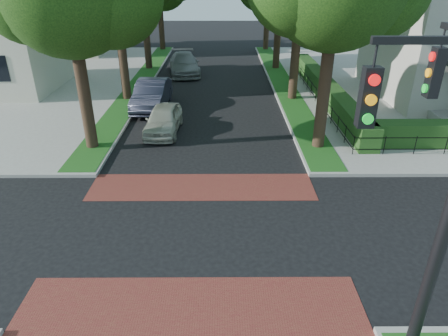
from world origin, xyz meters
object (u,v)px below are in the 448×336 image
at_px(parked_car_rear, 184,64).
at_px(traffic_signal, 445,166).
at_px(parked_car_front, 163,119).
at_px(parked_car_middle, 152,95).

bearing_deg(parked_car_rear, traffic_signal, -83.44).
xyz_separation_m(traffic_signal, parked_car_front, (-7.19, 13.65, -3.99)).
distance_m(parked_car_front, parked_car_middle, 4.37).
height_order(parked_car_front, parked_car_rear, parked_car_rear).
height_order(parked_car_middle, parked_car_rear, parked_car_middle).
distance_m(traffic_signal, parked_car_middle, 20.10).
relative_size(parked_car_front, parked_car_rear, 0.74).
distance_m(traffic_signal, parked_car_rear, 28.12).
bearing_deg(parked_car_front, traffic_signal, -60.03).
bearing_deg(parked_car_front, parked_car_rear, 92.21).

